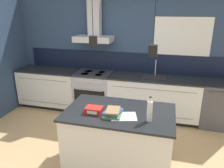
# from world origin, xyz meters

# --- Properties ---
(ground_plane) EXTENTS (16.00, 16.00, 0.00)m
(ground_plane) POSITION_xyz_m (0.00, 0.00, 0.00)
(ground_plane) COLOR tan
(ground_plane) RESTS_ON ground
(wall_back) EXTENTS (5.60, 2.13, 2.60)m
(wall_back) POSITION_xyz_m (-0.02, 2.00, 1.36)
(wall_back) COLOR navy
(wall_back) RESTS_ON ground_plane
(counter_run_left) EXTENTS (1.43, 0.64, 0.91)m
(counter_run_left) POSITION_xyz_m (-1.66, 1.69, 0.46)
(counter_run_left) COLOR black
(counter_run_left) RESTS_ON ground_plane
(counter_run_sink) EXTENTS (1.87, 0.64, 1.24)m
(counter_run_sink) POSITION_xyz_m (0.77, 1.69, 0.46)
(counter_run_sink) COLOR black
(counter_run_sink) RESTS_ON ground_plane
(oven_range) EXTENTS (0.79, 0.66, 0.91)m
(oven_range) POSITION_xyz_m (-0.55, 1.69, 0.46)
(oven_range) COLOR #B5B5BA
(oven_range) RESTS_ON ground_plane
(dishwasher) EXTENTS (0.60, 0.65, 0.91)m
(dishwasher) POSITION_xyz_m (2.00, 1.69, 0.46)
(dishwasher) COLOR #4C4C51
(dishwasher) RESTS_ON ground_plane
(kitchen_island) EXTENTS (1.51, 0.93, 0.91)m
(kitchen_island) POSITION_xyz_m (0.42, -0.01, 0.46)
(kitchen_island) COLOR black
(kitchen_island) RESTS_ON ground_plane
(bottle_on_island) EXTENTS (0.07, 0.07, 0.33)m
(bottle_on_island) POSITION_xyz_m (0.85, -0.17, 1.05)
(bottle_on_island) COLOR silver
(bottle_on_island) RESTS_ON kitchen_island
(book_stack) EXTENTS (0.25, 0.30, 0.09)m
(book_stack) POSITION_xyz_m (0.36, -0.14, 0.95)
(book_stack) COLOR #4C7F4C
(book_stack) RESTS_ON kitchen_island
(red_supply_box) EXTENTS (0.23, 0.17, 0.08)m
(red_supply_box) POSITION_xyz_m (0.10, -0.14, 0.95)
(red_supply_box) COLOR red
(red_supply_box) RESTS_ON kitchen_island
(paper_pile) EXTENTS (0.39, 0.33, 0.01)m
(paper_pile) POSITION_xyz_m (0.51, -0.15, 0.91)
(paper_pile) COLOR silver
(paper_pile) RESTS_ON kitchen_island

